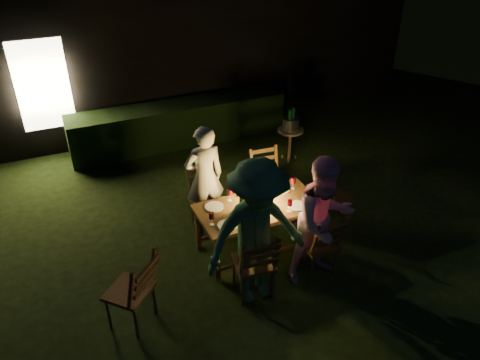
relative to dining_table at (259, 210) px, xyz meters
name	(u,v)px	position (x,y,z in m)	size (l,w,h in m)	color
garden_envelope	(165,31)	(0.50, 5.97, 0.96)	(40.00, 40.00, 3.20)	black
dining_table	(259,210)	(0.00, 0.00, 0.00)	(1.66, 0.85, 0.68)	#492D18
chair_near_left	(254,274)	(-0.44, -0.78, -0.31)	(0.51, 0.54, 1.02)	#492D18
chair_near_right	(317,254)	(0.47, -0.76, -0.32)	(0.47, 0.50, 0.97)	#492D18
chair_far_left	(207,209)	(-0.47, 0.76, -0.34)	(0.44, 0.47, 0.93)	#492D18
chair_far_right	(268,192)	(0.54, 0.78, -0.31)	(0.48, 0.51, 1.01)	#492D18
chair_end	(333,208)	(1.23, 0.03, -0.32)	(0.50, 0.47, 0.97)	#492D18
chair_spare	(133,302)	(-1.87, -0.65, -0.30)	(0.68, 0.68, 1.04)	#492D18
person_house_side	(204,177)	(-0.47, 0.81, 0.17)	(0.58, 0.38, 1.58)	#EFE5CC
person_opp_right	(324,221)	(0.47, -0.81, 0.23)	(0.82, 0.64, 1.69)	#E69ECC
person_opp_left	(257,234)	(-0.43, -0.83, 0.32)	(1.21, 0.70, 1.88)	#387049
lantern	(261,193)	(0.05, 0.05, 0.23)	(0.16, 0.16, 0.35)	white
plate_far_left	(214,207)	(-0.55, 0.21, 0.08)	(0.25, 0.25, 0.01)	white
plate_near_left	(228,225)	(-0.55, -0.23, 0.08)	(0.25, 0.25, 0.01)	white
plate_far_right	(281,190)	(0.45, 0.23, 0.08)	(0.25, 0.25, 0.01)	white
plate_near_right	(297,206)	(0.45, -0.21, 0.08)	(0.25, 0.25, 0.01)	white
wineglass_a	(230,195)	(-0.31, 0.27, 0.16)	(0.06, 0.06, 0.18)	#59070F
wineglass_b	(212,219)	(-0.72, -0.13, 0.16)	(0.06, 0.06, 0.18)	#59070F
wineglass_c	(290,206)	(0.31, -0.27, 0.16)	(0.06, 0.06, 0.18)	#59070F
wineglass_d	(293,183)	(0.62, 0.19, 0.16)	(0.06, 0.06, 0.18)	#59070F
wineglass_e	(263,214)	(-0.09, -0.30, 0.16)	(0.06, 0.06, 0.18)	silver
bottle_table	(242,202)	(-0.25, 0.00, 0.21)	(0.07, 0.07, 0.28)	#0F471E
napkin_left	(260,221)	(-0.14, -0.32, 0.07)	(0.18, 0.14, 0.01)	red
napkin_right	(307,207)	(0.56, -0.29, 0.07)	(0.18, 0.14, 0.01)	red
phone	(225,230)	(-0.61, -0.31, 0.07)	(0.14, 0.07, 0.01)	black
side_table	(290,133)	(1.61, 2.03, -0.07)	(0.46, 0.46, 0.62)	olive
ice_bucket	(291,124)	(1.61, 2.03, 0.11)	(0.30, 0.30, 0.22)	#A5A8AD
bottle_bucket_a	(290,123)	(1.56, 1.99, 0.16)	(0.07, 0.07, 0.32)	#0F471E
bottle_bucket_b	(292,120)	(1.66, 2.07, 0.16)	(0.07, 0.07, 0.32)	#0F471E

